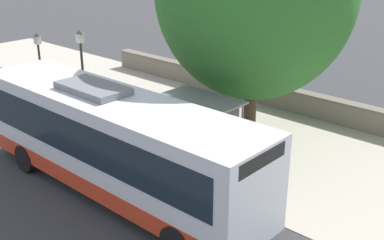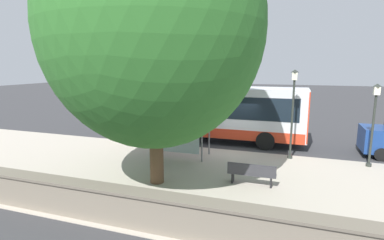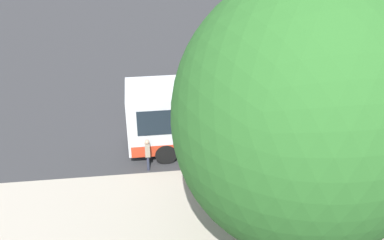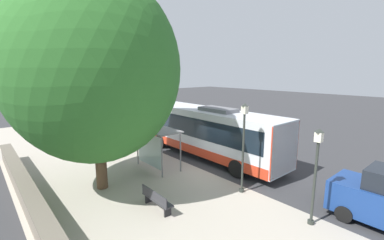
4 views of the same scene
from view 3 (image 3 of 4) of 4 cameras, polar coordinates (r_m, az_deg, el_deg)
name	(u,v)px [view 3 (image 3 of 4)]	position (r m, az deg, el deg)	size (l,w,h in m)	color
ground_plane	(290,163)	(22.72, 11.50, -5.02)	(120.00, 120.00, 0.00)	#353538
sidewalk_plaza	(324,233)	(19.51, 15.34, -12.74)	(9.00, 44.00, 0.02)	#ADA393
bus	(246,111)	(22.83, 6.47, 1.08)	(2.68, 11.17, 3.48)	silver
bus_shelter	(254,155)	(19.49, 7.34, -4.17)	(1.58, 2.98, 2.42)	slate
pedestrian	(148,152)	(21.46, -5.29, -3.83)	(0.34, 0.22, 1.58)	#2D3347
bench	(368,220)	(19.83, 20.16, -11.05)	(0.40, 1.82, 0.88)	#333338
street_lamp_near	(368,117)	(22.05, 20.09, 0.33)	(0.28, 0.28, 4.33)	#2D332D
shade_tree	(303,117)	(14.74, 12.99, 0.41)	(7.92, 7.92, 10.21)	brown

